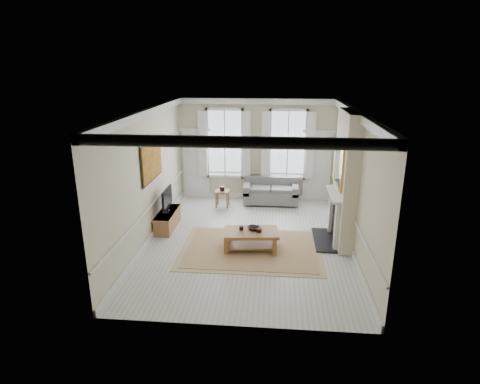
# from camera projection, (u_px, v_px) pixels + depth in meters

# --- Properties ---
(floor) EXTENTS (7.20, 7.20, 0.00)m
(floor) POSITION_uv_depth(u_px,v_px,m) (248.00, 241.00, 10.56)
(floor) COLOR #B7B5AD
(floor) RESTS_ON ground
(ceiling) EXTENTS (7.20, 7.20, 0.00)m
(ceiling) POSITION_uv_depth(u_px,v_px,m) (249.00, 110.00, 9.52)
(ceiling) COLOR white
(ceiling) RESTS_ON back_wall
(back_wall) EXTENTS (5.20, 0.00, 5.20)m
(back_wall) POSITION_uv_depth(u_px,v_px,m) (256.00, 150.00, 13.45)
(back_wall) COLOR beige
(back_wall) RESTS_ON floor
(left_wall) EXTENTS (0.00, 7.20, 7.20)m
(left_wall) POSITION_uv_depth(u_px,v_px,m) (148.00, 177.00, 10.26)
(left_wall) COLOR beige
(left_wall) RESTS_ON floor
(right_wall) EXTENTS (0.00, 7.20, 7.20)m
(right_wall) POSITION_uv_depth(u_px,v_px,m) (354.00, 182.00, 9.82)
(right_wall) COLOR beige
(right_wall) RESTS_ON floor
(window_left) EXTENTS (1.26, 0.20, 2.20)m
(window_left) POSITION_uv_depth(u_px,v_px,m) (225.00, 144.00, 13.43)
(window_left) COLOR #B2BCC6
(window_left) RESTS_ON back_wall
(window_right) EXTENTS (1.26, 0.20, 2.20)m
(window_right) POSITION_uv_depth(u_px,v_px,m) (288.00, 145.00, 13.25)
(window_right) COLOR #B2BCC6
(window_right) RESTS_ON back_wall
(door_left) EXTENTS (0.90, 0.08, 2.30)m
(door_left) POSITION_uv_depth(u_px,v_px,m) (196.00, 165.00, 13.76)
(door_left) COLOR silver
(door_left) RESTS_ON floor
(door_right) EXTENTS (0.90, 0.08, 2.30)m
(door_right) POSITION_uv_depth(u_px,v_px,m) (317.00, 167.00, 13.41)
(door_right) COLOR silver
(door_right) RESTS_ON floor
(painting) EXTENTS (0.05, 1.66, 1.06)m
(painting) POSITION_uv_depth(u_px,v_px,m) (152.00, 161.00, 10.43)
(painting) COLOR #BF8C20
(painting) RESTS_ON left_wall
(chimney_breast) EXTENTS (0.35, 1.70, 3.38)m
(chimney_breast) POSITION_uv_depth(u_px,v_px,m) (346.00, 179.00, 10.02)
(chimney_breast) COLOR beige
(chimney_breast) RESTS_ON floor
(hearth) EXTENTS (0.55, 1.50, 0.05)m
(hearth) POSITION_uv_depth(u_px,v_px,m) (324.00, 240.00, 10.57)
(hearth) COLOR black
(hearth) RESTS_ON floor
(fireplace) EXTENTS (0.21, 1.45, 1.33)m
(fireplace) POSITION_uv_depth(u_px,v_px,m) (334.00, 215.00, 10.34)
(fireplace) COLOR silver
(fireplace) RESTS_ON floor
(mirror) EXTENTS (0.06, 1.26, 1.06)m
(mirror) POSITION_uv_depth(u_px,v_px,m) (338.00, 166.00, 9.93)
(mirror) COLOR gold
(mirror) RESTS_ON chimney_breast
(sofa) EXTENTS (1.78, 0.87, 0.84)m
(sofa) POSITION_uv_depth(u_px,v_px,m) (271.00, 193.00, 13.35)
(sofa) COLOR slate
(sofa) RESTS_ON floor
(side_table) EXTENTS (0.46, 0.46, 0.53)m
(side_table) POSITION_uv_depth(u_px,v_px,m) (222.00, 194.00, 13.02)
(side_table) COLOR brown
(side_table) RESTS_ON floor
(rug) EXTENTS (3.50, 2.60, 0.02)m
(rug) POSITION_uv_depth(u_px,v_px,m) (251.00, 249.00, 10.08)
(rug) COLOR #A38254
(rug) RESTS_ON floor
(coffee_table) EXTENTS (1.41, 0.92, 0.50)m
(coffee_table) POSITION_uv_depth(u_px,v_px,m) (251.00, 234.00, 9.96)
(coffee_table) COLOR brown
(coffee_table) RESTS_ON rug
(ceramic_pot_a) EXTENTS (0.11, 0.11, 0.11)m
(ceramic_pot_a) POSITION_uv_depth(u_px,v_px,m) (241.00, 228.00, 9.98)
(ceramic_pot_a) COLOR black
(ceramic_pot_a) RESTS_ON coffee_table
(ceramic_pot_b) EXTENTS (0.13, 0.13, 0.09)m
(ceramic_pot_b) POSITION_uv_depth(u_px,v_px,m) (259.00, 230.00, 9.85)
(ceramic_pot_b) COLOR black
(ceramic_pot_b) RESTS_ON coffee_table
(bowl) EXTENTS (0.37, 0.37, 0.07)m
(bowl) POSITION_uv_depth(u_px,v_px,m) (253.00, 228.00, 10.01)
(bowl) COLOR black
(bowl) RESTS_ON coffee_table
(tv_stand) EXTENTS (0.44, 1.37, 0.49)m
(tv_stand) POSITION_uv_depth(u_px,v_px,m) (168.00, 220.00, 11.33)
(tv_stand) COLOR brown
(tv_stand) RESTS_ON floor
(tv) EXTENTS (0.08, 0.90, 0.68)m
(tv) POSITION_uv_depth(u_px,v_px,m) (167.00, 199.00, 11.13)
(tv) COLOR black
(tv) RESTS_ON tv_stand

